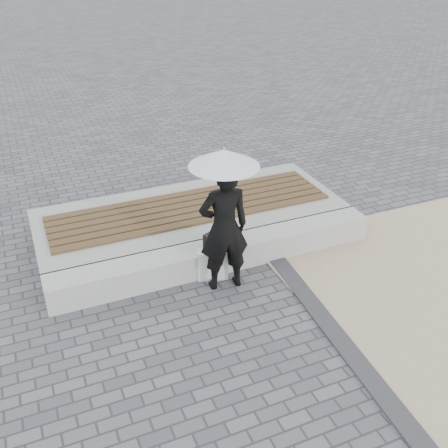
{
  "coord_description": "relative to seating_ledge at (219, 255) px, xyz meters",
  "views": [
    {
      "loc": [
        -2.45,
        -4.37,
        4.43
      ],
      "look_at": [
        -0.11,
        1.14,
        1.0
      ],
      "focal_mm": 41.57,
      "sensor_mm": 36.0,
      "label": 1
    }
  ],
  "objects": [
    {
      "name": "parasol",
      "position": [
        -0.11,
        -0.46,
        1.75
      ],
      "size": [
        0.91,
        0.91,
        1.16
      ],
      "rotation": [
        0.0,
        0.0,
        -0.28
      ],
      "color": "#BDBCC2",
      "rests_on": "ground"
    },
    {
      "name": "ground",
      "position": [
        0.0,
        -1.6,
        -0.2
      ],
      "size": [
        80.0,
        80.0,
        0.0
      ],
      "primitive_type": "plane",
      "color": "#535359",
      "rests_on": "ground"
    },
    {
      "name": "woman",
      "position": [
        -0.11,
        -0.46,
        0.74
      ],
      "size": [
        0.73,
        0.51,
        1.88
      ],
      "primitive_type": "imported",
      "rotation": [
        0.0,
        0.0,
        3.05
      ],
      "color": "black",
      "rests_on": "ground"
    },
    {
      "name": "timber_platform",
      "position": [
        0.0,
        1.2,
        0.0
      ],
      "size": [
        5.0,
        2.0,
        0.4
      ],
      "primitive_type": "cube",
      "color": "gray",
      "rests_on": "ground"
    },
    {
      "name": "timber_decking",
      "position": [
        0.0,
        1.2,
        0.22
      ],
      "size": [
        4.6,
        1.2,
        0.04
      ],
      "primitive_type": null,
      "color": "brown",
      "rests_on": "timber_platform"
    },
    {
      "name": "canvas_tote",
      "position": [
        -0.19,
        -0.23,
        0.03
      ],
      "size": [
        0.47,
        0.3,
        0.46
      ],
      "primitive_type": "cube",
      "rotation": [
        0.0,
        0.0,
        -0.3
      ],
      "color": "white",
      "rests_on": "ground"
    },
    {
      "name": "seating_ledge",
      "position": [
        0.0,
        0.0,
        0.0
      ],
      "size": [
        5.0,
        0.45,
        0.4
      ],
      "primitive_type": "cube",
      "color": "#A9A9A4",
      "rests_on": "ground"
    },
    {
      "name": "magazine",
      "position": [
        -0.19,
        -0.28,
        0.26
      ],
      "size": [
        0.28,
        0.21,
        0.01
      ],
      "primitive_type": "cube",
      "rotation": [
        0.0,
        0.0,
        0.07
      ],
      "color": "#F34D46",
      "rests_on": "canvas_tote"
    },
    {
      "name": "handbag",
      "position": [
        -0.09,
        -0.04,
        0.32
      ],
      "size": [
        0.36,
        0.24,
        0.24
      ],
      "primitive_type": "cube",
      "rotation": [
        0.0,
        0.0,
        0.41
      ],
      "color": "black",
      "rests_on": "seating_ledge"
    },
    {
      "name": "edging_band",
      "position": [
        0.75,
        -2.1,
        -0.18
      ],
      "size": [
        0.61,
        5.2,
        0.04
      ],
      "primitive_type": "cube",
      "rotation": [
        0.0,
        0.0,
        -0.07
      ],
      "color": "#313134",
      "rests_on": "ground"
    }
  ]
}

